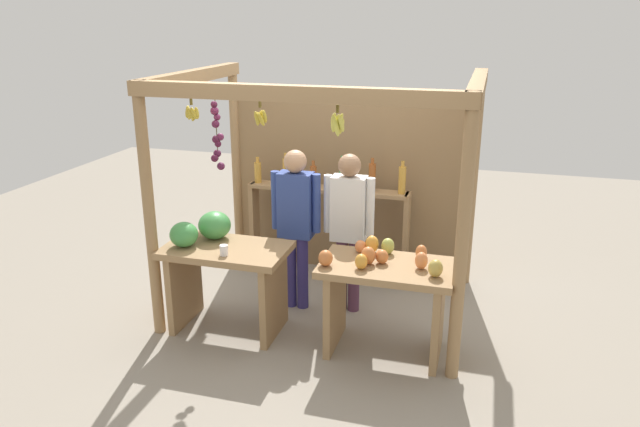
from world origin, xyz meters
TOP-DOWN VIEW (x-y plane):
  - ground_plane at (0.00, 0.00)m, footprint 12.00×12.00m
  - market_stall at (-0.01, 0.39)m, footprint 2.73×1.96m
  - fruit_counter_left at (-0.78, -0.67)m, footprint 1.09×0.68m
  - fruit_counter_right at (0.71, -0.69)m, footprint 1.11×0.64m
  - bottle_shelf_unit at (-0.15, 0.69)m, footprint 1.74×0.22m
  - vendor_man at (-0.26, -0.11)m, footprint 0.48×0.21m
  - vendor_woman at (0.24, -0.04)m, footprint 0.48×0.21m

SIDE VIEW (x-z plane):
  - ground_plane at x=0.00m, z-range 0.00..0.00m
  - fruit_counter_right at x=0.71m, z-range 0.12..1.07m
  - fruit_counter_left at x=-0.78m, z-range 0.13..1.18m
  - bottle_shelf_unit at x=-0.15m, z-range 0.11..1.46m
  - vendor_woman at x=0.24m, z-range 0.15..1.70m
  - vendor_man at x=-0.26m, z-range 0.15..1.72m
  - market_stall at x=-0.01m, z-range 0.20..2.45m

